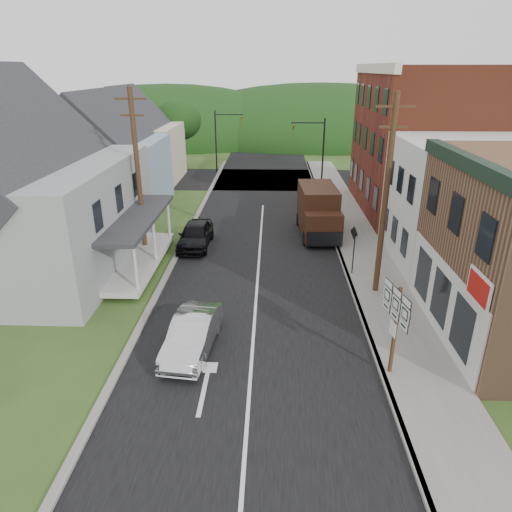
# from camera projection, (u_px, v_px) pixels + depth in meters

# --- Properties ---
(ground) EXTENTS (120.00, 120.00, 0.00)m
(ground) POSITION_uv_depth(u_px,v_px,m) (254.00, 330.00, 18.50)
(ground) COLOR #2D4719
(ground) RESTS_ON ground
(road) EXTENTS (9.00, 90.00, 0.02)m
(road) POSITION_uv_depth(u_px,v_px,m) (260.00, 242.00, 27.74)
(road) COLOR black
(road) RESTS_ON ground
(cross_road) EXTENTS (60.00, 9.00, 0.02)m
(cross_road) POSITION_uv_depth(u_px,v_px,m) (265.00, 179.00, 43.43)
(cross_road) COLOR black
(cross_road) RESTS_ON ground
(sidewalk_right) EXTENTS (2.80, 55.00, 0.15)m
(sidewalk_right) POSITION_uv_depth(u_px,v_px,m) (364.00, 255.00, 25.67)
(sidewalk_right) COLOR slate
(sidewalk_right) RESTS_ON ground
(curb_right) EXTENTS (0.20, 55.00, 0.15)m
(curb_right) POSITION_uv_depth(u_px,v_px,m) (340.00, 255.00, 25.71)
(curb_right) COLOR slate
(curb_right) RESTS_ON ground
(curb_left) EXTENTS (0.30, 55.00, 0.12)m
(curb_left) POSITION_uv_depth(u_px,v_px,m) (178.00, 253.00, 26.01)
(curb_left) COLOR slate
(curb_left) RESTS_ON ground
(storefront_white) EXTENTS (8.00, 7.00, 6.50)m
(storefront_white) POSITION_uv_depth(u_px,v_px,m) (475.00, 204.00, 23.82)
(storefront_white) COLOR silver
(storefront_white) RESTS_ON ground
(storefront_red) EXTENTS (8.00, 12.00, 10.00)m
(storefront_red) POSITION_uv_depth(u_px,v_px,m) (424.00, 142.00, 31.93)
(storefront_red) COLOR maroon
(storefront_red) RESTS_ON ground
(house_gray) EXTENTS (10.20, 12.24, 8.35)m
(house_gray) POSITION_uv_depth(u_px,v_px,m) (19.00, 189.00, 22.81)
(house_gray) COLOR gray
(house_gray) RESTS_ON ground
(house_blue) EXTENTS (7.14, 8.16, 7.28)m
(house_blue) POSITION_uv_depth(u_px,v_px,m) (112.00, 159.00, 33.14)
(house_blue) COLOR #829BB1
(house_blue) RESTS_ON ground
(house_cream) EXTENTS (7.14, 8.16, 7.28)m
(house_cream) POSITION_uv_depth(u_px,v_px,m) (139.00, 141.00, 41.47)
(house_cream) COLOR beige
(house_cream) RESTS_ON ground
(utility_pole_right) EXTENTS (1.60, 0.26, 9.00)m
(utility_pole_right) POSITION_uv_depth(u_px,v_px,m) (386.00, 197.00, 19.77)
(utility_pole_right) COLOR #472D19
(utility_pole_right) RESTS_ON ground
(utility_pole_left) EXTENTS (1.60, 0.26, 9.00)m
(utility_pole_left) POSITION_uv_depth(u_px,v_px,m) (138.00, 173.00, 24.32)
(utility_pole_left) COLOR #472D19
(utility_pole_left) RESTS_ON ground
(traffic_signal_right) EXTENTS (2.87, 0.20, 6.00)m
(traffic_signal_right) POSITION_uv_depth(u_px,v_px,m) (315.00, 145.00, 38.63)
(traffic_signal_right) COLOR black
(traffic_signal_right) RESTS_ON ground
(traffic_signal_left) EXTENTS (2.87, 0.20, 6.00)m
(traffic_signal_left) POSITION_uv_depth(u_px,v_px,m) (223.00, 134.00, 45.37)
(traffic_signal_left) COLOR black
(traffic_signal_left) RESTS_ON ground
(tree_left_c) EXTENTS (5.80, 5.80, 8.41)m
(tree_left_c) POSITION_uv_depth(u_px,v_px,m) (19.00, 122.00, 35.31)
(tree_left_c) COLOR #382616
(tree_left_c) RESTS_ON ground
(tree_left_d) EXTENTS (4.80, 4.80, 6.94)m
(tree_left_d) POSITION_uv_depth(u_px,v_px,m) (178.00, 120.00, 46.47)
(tree_left_d) COLOR #382616
(tree_left_d) RESTS_ON ground
(forested_ridge) EXTENTS (90.00, 30.00, 16.00)m
(forested_ridge) POSITION_uv_depth(u_px,v_px,m) (268.00, 138.00, 69.29)
(forested_ridge) COLOR black
(forested_ridge) RESTS_ON ground
(silver_sedan) EXTENTS (1.90, 4.29, 1.37)m
(silver_sedan) POSITION_uv_depth(u_px,v_px,m) (192.00, 335.00, 16.90)
(silver_sedan) COLOR silver
(silver_sedan) RESTS_ON ground
(dark_sedan) EXTENTS (1.84, 4.39, 1.48)m
(dark_sedan) POSITION_uv_depth(u_px,v_px,m) (195.00, 235.00, 26.79)
(dark_sedan) COLOR black
(dark_sedan) RESTS_ON ground
(delivery_van) EXTENTS (2.46, 5.48, 3.01)m
(delivery_van) POSITION_uv_depth(u_px,v_px,m) (318.00, 212.00, 28.48)
(delivery_van) COLOR black
(delivery_van) RESTS_ON ground
(route_sign_cluster) EXTENTS (0.42, 1.82, 3.22)m
(route_sign_cluster) POSITION_uv_depth(u_px,v_px,m) (395.00, 319.00, 14.93)
(route_sign_cluster) COLOR #472D19
(route_sign_cluster) RESTS_ON sidewalk_right
(warning_sign) EXTENTS (0.27, 0.65, 2.52)m
(warning_sign) POSITION_uv_depth(u_px,v_px,m) (354.00, 243.00, 22.65)
(warning_sign) COLOR black
(warning_sign) RESTS_ON sidewalk_right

